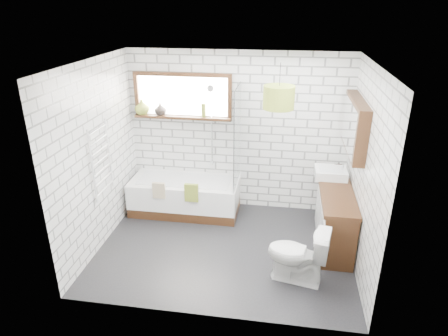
% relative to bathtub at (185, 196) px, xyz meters
% --- Properties ---
extents(floor, '(3.40, 2.60, 0.01)m').
position_rel_bathtub_xyz_m(floor, '(0.78, -0.93, -0.28)').
color(floor, black).
rests_on(floor, ground).
extents(ceiling, '(3.40, 2.60, 0.01)m').
position_rel_bathtub_xyz_m(ceiling, '(0.78, -0.93, 2.23)').
color(ceiling, white).
rests_on(ceiling, ground).
extents(wall_back, '(3.40, 0.01, 2.50)m').
position_rel_bathtub_xyz_m(wall_back, '(0.78, 0.38, 0.98)').
color(wall_back, white).
rests_on(wall_back, ground).
extents(wall_front, '(3.40, 0.01, 2.50)m').
position_rel_bathtub_xyz_m(wall_front, '(0.78, -2.23, 0.98)').
color(wall_front, white).
rests_on(wall_front, ground).
extents(wall_left, '(0.01, 2.60, 2.50)m').
position_rel_bathtub_xyz_m(wall_left, '(-0.92, -0.93, 0.98)').
color(wall_left, white).
rests_on(wall_left, ground).
extents(wall_right, '(0.01, 2.60, 2.50)m').
position_rel_bathtub_xyz_m(wall_right, '(2.49, -0.93, 0.98)').
color(wall_right, white).
rests_on(wall_right, ground).
extents(window, '(1.52, 0.16, 0.68)m').
position_rel_bathtub_xyz_m(window, '(-0.07, 0.33, 1.53)').
color(window, black).
rests_on(window, wall_back).
extents(towel_radiator, '(0.06, 0.52, 1.00)m').
position_rel_bathtub_xyz_m(towel_radiator, '(-0.88, -0.93, 0.93)').
color(towel_radiator, white).
rests_on(towel_radiator, wall_left).
extents(mirror_cabinet, '(0.16, 1.20, 0.70)m').
position_rel_bathtub_xyz_m(mirror_cabinet, '(2.40, -0.33, 1.38)').
color(mirror_cabinet, black).
rests_on(mirror_cabinet, wall_right).
extents(shower_riser, '(0.02, 0.02, 1.30)m').
position_rel_bathtub_xyz_m(shower_riser, '(0.38, 0.33, 1.08)').
color(shower_riser, silver).
rests_on(shower_riser, wall_back).
extents(bathtub, '(1.69, 0.75, 0.55)m').
position_rel_bathtub_xyz_m(bathtub, '(0.00, 0.00, 0.00)').
color(bathtub, white).
rests_on(bathtub, floor).
extents(shower_screen, '(0.02, 0.72, 1.50)m').
position_rel_bathtub_xyz_m(shower_screen, '(0.82, 0.00, 1.02)').
color(shower_screen, white).
rests_on(shower_screen, bathtub).
extents(towel_green, '(0.20, 0.06, 0.28)m').
position_rel_bathtub_xyz_m(towel_green, '(0.20, -0.37, 0.25)').
color(towel_green, olive).
rests_on(towel_green, bathtub).
extents(towel_beige, '(0.19, 0.05, 0.25)m').
position_rel_bathtub_xyz_m(towel_beige, '(-0.30, -0.37, 0.25)').
color(towel_beige, tan).
rests_on(towel_beige, bathtub).
extents(vanity, '(0.44, 1.36, 0.78)m').
position_rel_bathtub_xyz_m(vanity, '(2.26, -0.55, 0.12)').
color(vanity, black).
rests_on(vanity, floor).
extents(basin, '(0.45, 0.39, 0.13)m').
position_rel_bathtub_xyz_m(basin, '(2.20, -0.05, 0.57)').
color(basin, white).
rests_on(basin, vanity).
extents(tap, '(0.03, 0.03, 0.17)m').
position_rel_bathtub_xyz_m(tap, '(2.36, -0.05, 0.64)').
color(tap, silver).
rests_on(tap, vanity).
extents(toilet, '(0.54, 0.78, 0.73)m').
position_rel_bathtub_xyz_m(toilet, '(1.74, -1.46, 0.09)').
color(toilet, white).
rests_on(toilet, floor).
extents(vase_olive, '(0.28, 0.28, 0.24)m').
position_rel_bathtub_xyz_m(vase_olive, '(-0.72, 0.30, 1.32)').
color(vase_olive, olive).
rests_on(vase_olive, window).
extents(vase_dark, '(0.23, 0.23, 0.19)m').
position_rel_bathtub_xyz_m(vase_dark, '(-0.42, 0.30, 1.30)').
color(vase_dark, black).
rests_on(vase_dark, window).
extents(bottle, '(0.08, 0.08, 0.21)m').
position_rel_bathtub_xyz_m(bottle, '(0.27, 0.30, 1.31)').
color(bottle, olive).
rests_on(bottle, window).
extents(pendant, '(0.37, 0.37, 0.27)m').
position_rel_bathtub_xyz_m(pendant, '(1.41, -0.82, 1.83)').
color(pendant, olive).
rests_on(pendant, ceiling).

